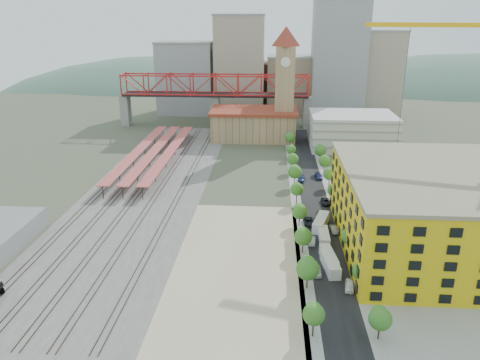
# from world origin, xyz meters

# --- Properties ---
(ground) EXTENTS (400.00, 400.00, 0.00)m
(ground) POSITION_xyz_m (0.00, 0.00, 0.00)
(ground) COLOR #474C38
(ground) RESTS_ON ground
(ballast_strip) EXTENTS (36.00, 165.00, 0.06)m
(ballast_strip) POSITION_xyz_m (-36.00, 17.50, 0.03)
(ballast_strip) COLOR #605E59
(ballast_strip) RESTS_ON ground
(dirt_lot) EXTENTS (28.00, 67.00, 0.06)m
(dirt_lot) POSITION_xyz_m (-4.00, -31.50, 0.03)
(dirt_lot) COLOR tan
(dirt_lot) RESTS_ON ground
(street_asphalt) EXTENTS (12.00, 170.00, 0.06)m
(street_asphalt) POSITION_xyz_m (16.00, 15.00, 0.03)
(street_asphalt) COLOR black
(street_asphalt) RESTS_ON ground
(sidewalk_west) EXTENTS (3.00, 170.00, 0.04)m
(sidewalk_west) POSITION_xyz_m (10.50, 15.00, 0.02)
(sidewalk_west) COLOR gray
(sidewalk_west) RESTS_ON ground
(sidewalk_east) EXTENTS (3.00, 170.00, 0.04)m
(sidewalk_east) POSITION_xyz_m (21.50, 15.00, 0.02)
(sidewalk_east) COLOR gray
(sidewalk_east) RESTS_ON ground
(construction_pad) EXTENTS (50.00, 90.00, 0.06)m
(construction_pad) POSITION_xyz_m (45.00, -20.00, 0.03)
(construction_pad) COLOR gray
(construction_pad) RESTS_ON ground
(rail_tracks) EXTENTS (26.56, 160.00, 0.18)m
(rail_tracks) POSITION_xyz_m (-37.80, 17.50, 0.15)
(rail_tracks) COLOR #382B23
(rail_tracks) RESTS_ON ground
(platform_canopies) EXTENTS (16.00, 80.00, 4.12)m
(platform_canopies) POSITION_xyz_m (-41.00, 45.00, 3.99)
(platform_canopies) COLOR #D25350
(platform_canopies) RESTS_ON ground
(station_hall) EXTENTS (38.00, 24.00, 13.10)m
(station_hall) POSITION_xyz_m (-5.00, 82.00, 6.67)
(station_hall) COLOR tan
(station_hall) RESTS_ON ground
(clock_tower) EXTENTS (12.00, 12.00, 52.00)m
(clock_tower) POSITION_xyz_m (8.00, 79.99, 28.70)
(clock_tower) COLOR tan
(clock_tower) RESTS_ON ground
(parking_garage) EXTENTS (34.00, 26.00, 14.00)m
(parking_garage) POSITION_xyz_m (36.00, 70.00, 7.00)
(parking_garage) COLOR silver
(parking_garage) RESTS_ON ground
(truss_bridge) EXTENTS (94.00, 9.60, 25.60)m
(truss_bridge) POSITION_xyz_m (-25.00, 105.00, 18.86)
(truss_bridge) COLOR gray
(truss_bridge) RESTS_ON ground
(construction_building) EXTENTS (44.60, 50.60, 18.80)m
(construction_building) POSITION_xyz_m (42.00, -20.00, 9.41)
(construction_building) COLOR gold
(construction_building) RESTS_ON ground
(street_trees) EXTENTS (15.40, 124.40, 8.00)m
(street_trees) POSITION_xyz_m (16.00, 5.00, 0.00)
(street_trees) COLOR #3D6E21
(street_trees) RESTS_ON ground
(skyline) EXTENTS (133.00, 46.00, 60.00)m
(skyline) POSITION_xyz_m (7.47, 142.31, 22.81)
(skyline) COLOR #9EA0A3
(skyline) RESTS_ON ground
(distant_hills) EXTENTS (647.00, 264.00, 227.00)m
(distant_hills) POSITION_xyz_m (45.28, 260.00, -79.54)
(distant_hills) COLOR #4C6B59
(distant_hills) RESTS_ON ground
(site_trailer_a) EXTENTS (3.59, 9.85, 2.63)m
(site_trailer_a) POSITION_xyz_m (16.00, -32.13, 1.32)
(site_trailer_a) COLOR silver
(site_trailer_a) RESTS_ON ground
(site_trailer_b) EXTENTS (3.59, 9.49, 2.53)m
(site_trailer_b) POSITION_xyz_m (16.00, -29.46, 1.27)
(site_trailer_b) COLOR silver
(site_trailer_b) RESTS_ON ground
(site_trailer_c) EXTENTS (2.47, 8.77, 2.39)m
(site_trailer_c) POSITION_xyz_m (16.00, -18.69, 1.19)
(site_trailer_c) COLOR silver
(site_trailer_c) RESTS_ON ground
(site_trailer_d) EXTENTS (5.36, 10.39, 2.75)m
(site_trailer_d) POSITION_xyz_m (16.00, -10.75, 1.38)
(site_trailer_d) COLOR silver
(site_trailer_d) RESTS_ON ground
(car_0) EXTENTS (1.85, 4.52, 1.54)m
(car_0) POSITION_xyz_m (13.00, -34.51, 0.77)
(car_0) COLOR silver
(car_0) RESTS_ON ground
(car_1) EXTENTS (1.91, 4.61, 1.48)m
(car_1) POSITION_xyz_m (13.00, -20.42, 0.74)
(car_1) COLOR #98989D
(car_1) RESTS_ON ground
(car_2) EXTENTS (2.74, 5.46, 1.48)m
(car_2) POSITION_xyz_m (13.00, -9.07, 0.74)
(car_2) COLOR black
(car_2) RESTS_ON ground
(car_3) EXTENTS (2.75, 5.45, 1.52)m
(car_3) POSITION_xyz_m (13.00, 25.16, 0.76)
(car_3) COLOR navy
(car_3) RESTS_ON ground
(car_4) EXTENTS (2.45, 4.76, 1.55)m
(car_4) POSITION_xyz_m (19.00, -39.79, 0.78)
(car_4) COLOR white
(car_4) RESTS_ON ground
(car_5) EXTENTS (2.01, 4.66, 1.49)m
(car_5) POSITION_xyz_m (19.00, -13.57, 0.75)
(car_5) COLOR gray
(car_5) RESTS_ON ground
(car_6) EXTENTS (2.56, 5.28, 1.45)m
(car_6) POSITION_xyz_m (19.00, 5.32, 0.72)
(car_6) COLOR black
(car_6) RESTS_ON ground
(car_7) EXTENTS (2.46, 5.48, 1.56)m
(car_7) POSITION_xyz_m (19.00, 28.16, 0.78)
(car_7) COLOR navy
(car_7) RESTS_ON ground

